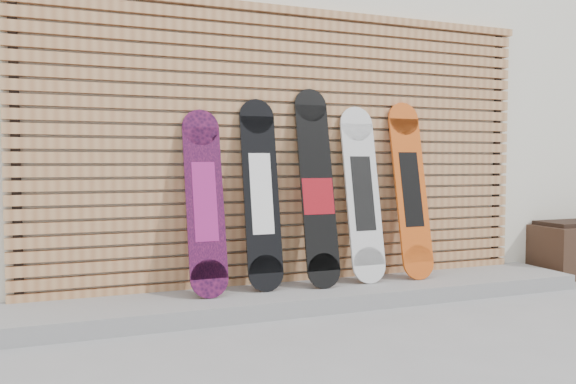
% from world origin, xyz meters
% --- Properties ---
extents(ground, '(80.00, 80.00, 0.00)m').
position_xyz_m(ground, '(0.00, 0.00, 0.00)').
color(ground, gray).
rests_on(ground, ground).
extents(building, '(12.00, 5.00, 3.60)m').
position_xyz_m(building, '(0.50, 3.50, 1.80)').
color(building, silver).
rests_on(building, ground).
extents(concrete_step, '(4.60, 0.70, 0.12)m').
position_xyz_m(concrete_step, '(-0.15, 0.68, 0.06)').
color(concrete_step, gray).
rests_on(concrete_step, ground).
extents(slat_wall, '(4.26, 0.08, 2.29)m').
position_xyz_m(slat_wall, '(-0.15, 0.97, 1.21)').
color(slat_wall, '#B17649').
rests_on(slat_wall, ground).
extents(snowboard_0, '(0.27, 0.34, 1.35)m').
position_xyz_m(snowboard_0, '(-0.93, 0.77, 0.79)').
color(snowboard_0, black).
rests_on(snowboard_0, concrete_step).
extents(snowboard_1, '(0.27, 0.29, 1.44)m').
position_xyz_m(snowboard_1, '(-0.49, 0.80, 0.84)').
color(snowboard_1, black).
rests_on(snowboard_1, concrete_step).
extents(snowboard_2, '(0.27, 0.34, 1.54)m').
position_xyz_m(snowboard_2, '(-0.04, 0.77, 0.88)').
color(snowboard_2, black).
rests_on(snowboard_2, concrete_step).
extents(snowboard_3, '(0.29, 0.31, 1.41)m').
position_xyz_m(snowboard_3, '(0.36, 0.79, 0.82)').
color(snowboard_3, silver).
rests_on(snowboard_3, concrete_step).
extents(snowboard_4, '(0.28, 0.33, 1.46)m').
position_xyz_m(snowboard_4, '(0.81, 0.78, 0.85)').
color(snowboard_4, '#CE5116').
rests_on(snowboard_4, concrete_step).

